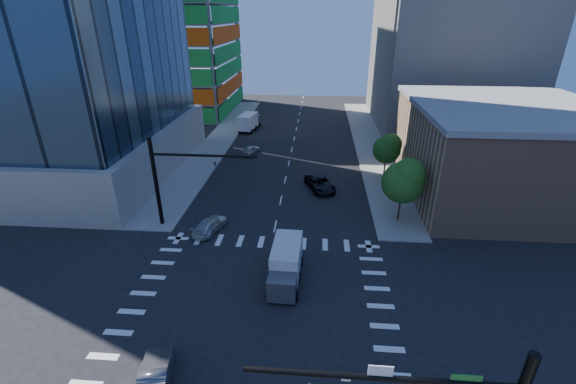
{
  "coord_description": "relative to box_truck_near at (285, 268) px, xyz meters",
  "views": [
    {
      "loc": [
        3.96,
        -21.51,
        19.55
      ],
      "look_at": [
        1.62,
        8.0,
        5.74
      ],
      "focal_mm": 24.0,
      "sensor_mm": 36.0,
      "label": 1
    }
  ],
  "objects": [
    {
      "name": "tree_south",
      "position": [
        10.85,
        10.59,
        3.39
      ],
      "size": [
        4.16,
        4.16,
        6.82
      ],
      "color": "#382316",
      "rests_on": "sidewalk_ne"
    },
    {
      "name": "car_sb_near",
      "position": [
        -8.06,
        7.34,
        -0.63
      ],
      "size": [
        3.09,
        4.93,
        1.33
      ],
      "primitive_type": "imported",
      "rotation": [
        0.0,
        0.0,
        2.85
      ],
      "color": "silver",
      "rests_on": "ground"
    },
    {
      "name": "car_nb_far",
      "position": [
        2.69,
        18.08,
        -0.53
      ],
      "size": [
        4.35,
        6.07,
        1.53
      ],
      "primitive_type": "imported",
      "rotation": [
        0.0,
        0.0,
        0.37
      ],
      "color": "black",
      "rests_on": "ground"
    },
    {
      "name": "signal_mast_nw",
      "position": [
        -11.78,
        8.18,
        4.2
      ],
      "size": [
        10.2,
        0.4,
        9.0
      ],
      "color": "black",
      "rests_on": "sidewalk_nw"
    },
    {
      "name": "sidewalk_ne",
      "position": [
        10.72,
        36.68,
        -1.22
      ],
      "size": [
        5.0,
        60.0,
        0.15
      ],
      "primitive_type": "cube",
      "color": "gray",
      "rests_on": "ground"
    },
    {
      "name": "sidewalk_nw",
      "position": [
        -14.28,
        36.68,
        -1.22
      ],
      "size": [
        5.0,
        60.0,
        0.15
      ],
      "primitive_type": "cube",
      "color": "gray",
      "rests_on": "ground"
    },
    {
      "name": "commercial_building",
      "position": [
        23.22,
        18.68,
        4.02
      ],
      "size": [
        20.5,
        22.5,
        10.6
      ],
      "color": "#A67B60",
      "rests_on": "ground"
    },
    {
      "name": "road_markings",
      "position": [
        -1.78,
        -3.32,
        -1.29
      ],
      "size": [
        20.0,
        20.0,
        0.01
      ],
      "primitive_type": "cube",
      "color": "silver",
      "rests_on": "ground"
    },
    {
      "name": "box_truck_far",
      "position": [
        -10.25,
        43.43,
        0.08
      ],
      "size": [
        3.46,
        6.27,
        3.12
      ],
      "rotation": [
        0.0,
        0.0,
        2.98
      ],
      "color": "black",
      "rests_on": "ground"
    },
    {
      "name": "car_sb_mid",
      "position": [
        -7.9,
        30.22,
        -0.63
      ],
      "size": [
        2.76,
        4.2,
        1.33
      ],
      "primitive_type": "imported",
      "rotation": [
        0.0,
        0.0,
        2.81
      ],
      "color": "#ACAFB4",
      "rests_on": "ground"
    },
    {
      "name": "box_truck_near",
      "position": [
        0.0,
        0.0,
        0.0
      ],
      "size": [
        2.56,
        5.67,
        2.93
      ],
      "rotation": [
        0.0,
        0.0,
        -0.03
      ],
      "color": "black",
      "rests_on": "ground"
    },
    {
      "name": "tree_north",
      "position": [
        11.15,
        22.59,
        2.69
      ],
      "size": [
        3.54,
        3.52,
        5.78
      ],
      "color": "#382316",
      "rests_on": "sidewalk_ne"
    },
    {
      "name": "car_sb_cross",
      "position": [
        -6.59,
        -10.07,
        -0.54
      ],
      "size": [
        2.62,
        4.82,
        1.51
      ],
      "primitive_type": "imported",
      "rotation": [
        0.0,
        0.0,
        3.38
      ],
      "color": "#56555B",
      "rests_on": "ground"
    },
    {
      "name": "ground",
      "position": [
        -1.78,
        -3.32,
        -1.3
      ],
      "size": [
        160.0,
        160.0,
        0.0
      ],
      "primitive_type": "plane",
      "color": "black",
      "rests_on": "ground"
    },
    {
      "name": "bg_building_ne",
      "position": [
        25.22,
        51.68,
        12.7
      ],
      "size": [
        24.0,
        30.0,
        28.0
      ],
      "primitive_type": "cube",
      "color": "#625D58",
      "rests_on": "ground"
    }
  ]
}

